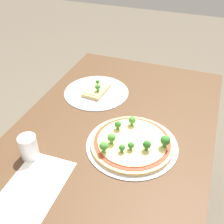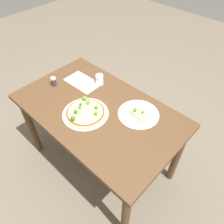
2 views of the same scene
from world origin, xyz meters
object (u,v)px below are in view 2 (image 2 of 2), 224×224
at_px(pizza_tray_whole, 85,112).
at_px(pizza_tray_slice, 139,113).
at_px(drinking_cup, 100,80).
at_px(condiment_shaker, 54,81).
at_px(dining_table, 98,118).

distance_m(pizza_tray_whole, pizza_tray_slice, 0.39).
height_order(drinking_cup, condiment_shaker, drinking_cup).
height_order(dining_table, pizza_tray_whole, pizza_tray_whole).
height_order(pizza_tray_slice, condiment_shaker, condiment_shaker).
distance_m(dining_table, pizza_tray_whole, 0.15).
height_order(pizza_tray_whole, condiment_shaker, condiment_shaker).
distance_m(dining_table, condiment_shaker, 0.49).
relative_size(pizza_tray_whole, condiment_shaker, 4.47).
bearing_deg(condiment_shaker, pizza_tray_whole, 173.98).
bearing_deg(drinking_cup, pizza_tray_whole, 118.72).
distance_m(drinking_cup, condiment_shaker, 0.38).
height_order(pizza_tray_whole, pizza_tray_slice, pizza_tray_whole).
bearing_deg(pizza_tray_slice, condiment_shaker, 16.55).
distance_m(dining_table, drinking_cup, 0.33).
height_order(dining_table, drinking_cup, drinking_cup).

